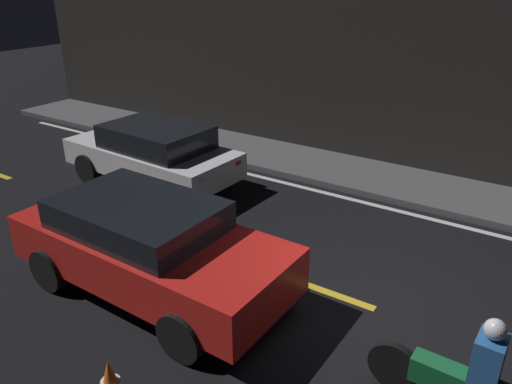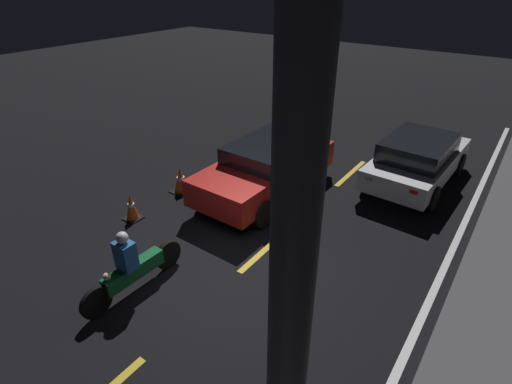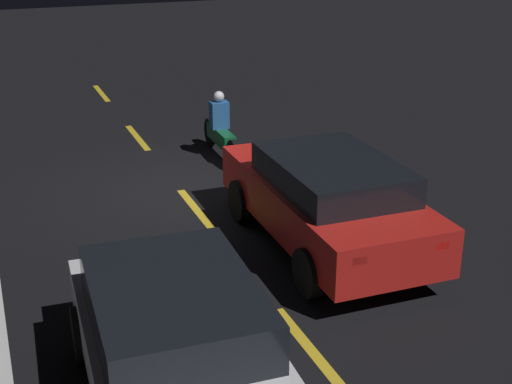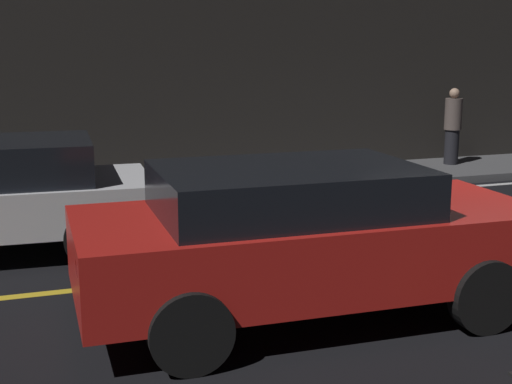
# 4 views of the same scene
# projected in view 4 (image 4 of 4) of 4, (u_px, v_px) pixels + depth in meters

# --- Properties ---
(ground_plane) EXTENTS (56.00, 56.00, 0.00)m
(ground_plane) POSITION_uv_depth(u_px,v_px,m) (483.00, 247.00, 9.07)
(ground_plane) COLOR black
(raised_curb) EXTENTS (28.00, 1.98, 0.14)m
(raised_curb) POSITION_uv_depth(u_px,v_px,m) (332.00, 178.00, 13.30)
(raised_curb) COLOR #4C4C4F
(raised_curb) RESTS_ON ground
(building_front) EXTENTS (28.00, 0.30, 5.30)m
(building_front) POSITION_uv_depth(u_px,v_px,m) (311.00, 37.00, 13.82)
(building_front) COLOR black
(building_front) RESTS_ON ground
(lane_dash_b) EXTENTS (2.00, 0.14, 0.01)m
(lane_dash_b) POSITION_uv_depth(u_px,v_px,m) (32.00, 295.00, 7.34)
(lane_dash_b) COLOR gold
(lane_dash_b) RESTS_ON ground
(lane_dash_c) EXTENTS (2.00, 0.14, 0.01)m
(lane_dash_c) POSITION_uv_depth(u_px,v_px,m) (414.00, 254.00, 8.75)
(lane_dash_c) COLOR gold
(lane_dash_c) RESTS_ON ground
(lane_solid_kerb) EXTENTS (25.20, 0.14, 0.01)m
(lane_solid_kerb) POSITION_uv_depth(u_px,v_px,m) (363.00, 194.00, 12.16)
(lane_solid_kerb) COLOR silver
(lane_solid_kerb) RESTS_ON ground
(taxi_red) EXTENTS (4.36, 1.99, 1.45)m
(taxi_red) POSITION_uv_depth(u_px,v_px,m) (305.00, 235.00, 6.65)
(taxi_red) COLOR red
(taxi_red) RESTS_ON ground
(pedestrian) EXTENTS (0.34, 0.34, 1.52)m
(pedestrian) POSITION_uv_depth(u_px,v_px,m) (453.00, 126.00, 14.22)
(pedestrian) COLOR black
(pedestrian) RESTS_ON raised_curb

